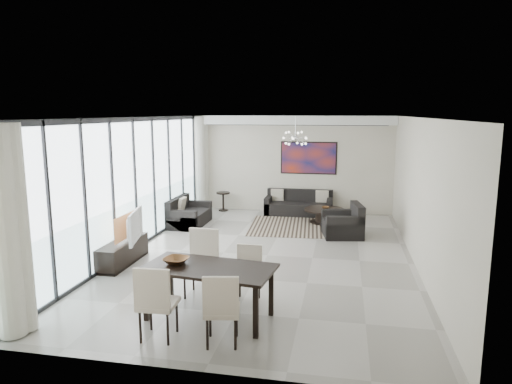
% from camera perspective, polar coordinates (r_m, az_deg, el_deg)
% --- Properties ---
extents(room_shell, '(6.00, 9.00, 2.90)m').
position_cam_1_polar(room_shell, '(9.39, 4.23, 0.39)').
color(room_shell, '#A8A39B').
rests_on(room_shell, ground).
extents(window_wall, '(0.37, 8.95, 2.90)m').
position_cam_1_polar(window_wall, '(10.30, -14.42, 1.05)').
color(window_wall, silver).
rests_on(window_wall, floor).
extents(soffit, '(5.98, 0.40, 0.26)m').
position_cam_1_polar(soffit, '(13.58, 4.50, 8.94)').
color(soffit, white).
rests_on(soffit, room_shell).
extents(painting, '(1.68, 0.04, 0.98)m').
position_cam_1_polar(painting, '(13.77, 6.59, 4.25)').
color(painting, '#AD2F18').
rests_on(painting, room_shell).
extents(chandelier, '(0.66, 0.66, 0.71)m').
position_cam_1_polar(chandelier, '(11.78, 4.94, 6.73)').
color(chandelier, silver).
rests_on(chandelier, room_shell).
extents(rug, '(3.05, 2.43, 0.01)m').
position_cam_1_polar(rug, '(12.21, 6.17, -4.32)').
color(rug, black).
rests_on(rug, floor).
extents(coffee_table, '(1.11, 1.11, 0.39)m').
position_cam_1_polar(coffee_table, '(12.67, 8.53, -2.85)').
color(coffee_table, black).
rests_on(coffee_table, floor).
extents(bowl_coffee, '(0.25, 0.25, 0.07)m').
position_cam_1_polar(bowl_coffee, '(12.63, 8.70, -1.96)').
color(bowl_coffee, brown).
rests_on(bowl_coffee, coffee_table).
extents(sofa_main, '(1.97, 0.81, 0.72)m').
position_cam_1_polar(sofa_main, '(13.60, 5.37, -1.80)').
color(sofa_main, black).
rests_on(sofa_main, floor).
extents(loveseat, '(0.83, 1.48, 0.74)m').
position_cam_1_polar(loveseat, '(12.45, -8.49, -2.94)').
color(loveseat, black).
rests_on(loveseat, floor).
extents(armchair, '(1.07, 1.11, 0.81)m').
position_cam_1_polar(armchair, '(11.39, 10.93, -4.09)').
color(armchair, black).
rests_on(armchair, floor).
extents(side_table, '(0.42, 0.42, 0.58)m').
position_cam_1_polar(side_table, '(14.07, -4.12, -0.78)').
color(side_table, black).
rests_on(side_table, floor).
extents(tv_console, '(0.42, 1.49, 0.47)m').
position_cam_1_polar(tv_console, '(9.60, -16.30, -7.25)').
color(tv_console, black).
rests_on(tv_console, floor).
extents(television, '(0.39, 1.07, 0.61)m').
position_cam_1_polar(television, '(9.43, -15.46, -4.12)').
color(television, gray).
rests_on(television, tv_console).
extents(dining_table, '(2.00, 1.18, 0.79)m').
position_cam_1_polar(dining_table, '(6.78, -5.91, -9.96)').
color(dining_table, black).
rests_on(dining_table, floor).
extents(dining_chair_sw, '(0.50, 0.50, 1.04)m').
position_cam_1_polar(dining_chair_sw, '(6.27, -12.48, -12.84)').
color(dining_chair_sw, beige).
rests_on(dining_chair_sw, floor).
extents(dining_chair_se, '(0.53, 0.53, 0.99)m').
position_cam_1_polar(dining_chair_se, '(6.02, -4.34, -13.94)').
color(dining_chair_se, beige).
rests_on(dining_chair_se, floor).
extents(dining_chair_nw, '(0.52, 0.52, 1.09)m').
position_cam_1_polar(dining_chair_nw, '(7.71, -6.77, -8.07)').
color(dining_chair_nw, beige).
rests_on(dining_chair_nw, floor).
extents(dining_chair_ne, '(0.42, 0.42, 0.90)m').
position_cam_1_polar(dining_chair_ne, '(7.44, -0.97, -9.62)').
color(dining_chair_ne, beige).
rests_on(dining_chair_ne, floor).
extents(bowl_dining, '(0.43, 0.43, 0.09)m').
position_cam_1_polar(bowl_dining, '(6.95, -9.97, -8.43)').
color(bowl_dining, brown).
rests_on(bowl_dining, dining_table).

